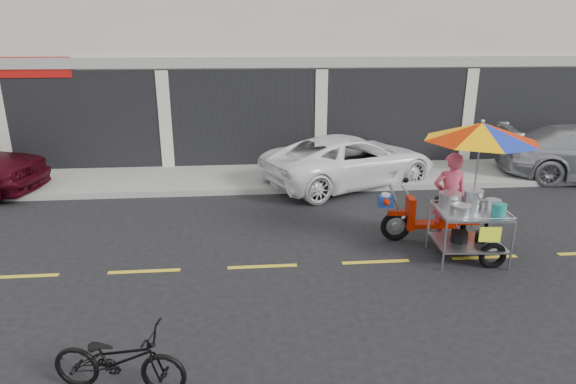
{
  "coord_description": "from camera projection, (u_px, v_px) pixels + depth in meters",
  "views": [
    {
      "loc": [
        -2.23,
        -7.52,
        3.79
      ],
      "look_at": [
        -1.5,
        0.6,
        1.15
      ],
      "focal_mm": 30.0,
      "sensor_mm": 36.0,
      "label": 1
    }
  ],
  "objects": [
    {
      "name": "ground",
      "position": [
        376.0,
        262.0,
        8.48
      ],
      "size": [
        90.0,
        90.0,
        0.0
      ],
      "primitive_type": "plane",
      "color": "black"
    },
    {
      "name": "sidewalk",
      "position": [
        325.0,
        174.0,
        13.67
      ],
      "size": [
        45.0,
        3.0,
        0.15
      ],
      "primitive_type": "cube",
      "color": "gray",
      "rests_on": "ground"
    },
    {
      "name": "shophouse_block",
      "position": [
        381.0,
        24.0,
        17.45
      ],
      "size": [
        36.0,
        8.11,
        10.4
      ],
      "color": "beige",
      "rests_on": "ground"
    },
    {
      "name": "centerline",
      "position": [
        376.0,
        262.0,
        8.48
      ],
      "size": [
        42.0,
        0.1,
        0.01
      ],
      "primitive_type": "cube",
      "color": "gold",
      "rests_on": "ground"
    },
    {
      "name": "white_pickup",
      "position": [
        350.0,
        160.0,
        12.78
      ],
      "size": [
        5.22,
        3.92,
        1.32
      ],
      "primitive_type": "imported",
      "rotation": [
        0.0,
        0.0,
        1.99
      ],
      "color": "white",
      "rests_on": "ground"
    },
    {
      "name": "near_bicycle",
      "position": [
        119.0,
        359.0,
        5.3
      ],
      "size": [
        1.6,
        0.83,
        0.8
      ],
      "primitive_type": "imported",
      "rotation": [
        0.0,
        0.0,
        1.37
      ],
      "color": "black",
      "rests_on": "ground"
    },
    {
      "name": "food_vendor_rig",
      "position": [
        466.0,
        169.0,
        8.46
      ],
      "size": [
        2.47,
        2.11,
        2.49
      ],
      "rotation": [
        0.0,
        0.0,
        -0.08
      ],
      "color": "black",
      "rests_on": "ground"
    }
  ]
}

